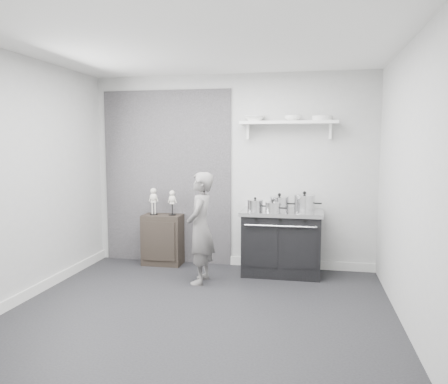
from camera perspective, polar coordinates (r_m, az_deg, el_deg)
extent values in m
plane|color=black|center=(4.74, -3.11, -15.15)|extent=(4.00, 4.00, 0.00)
cube|color=#A9A9A6|center=(6.18, 0.94, 2.74)|extent=(4.00, 0.02, 2.70)
cube|color=#A9A9A6|center=(2.73, -12.63, -1.87)|extent=(4.00, 0.02, 2.70)
cube|color=#A9A9A6|center=(5.29, -24.69, 1.57)|extent=(0.02, 3.60, 2.70)
cube|color=#A9A9A6|center=(4.39, 23.01, 0.79)|extent=(0.02, 3.60, 2.70)
cube|color=silver|center=(4.52, -3.32, 18.65)|extent=(4.00, 3.60, 0.02)
cube|color=black|center=(6.42, -7.46, 1.92)|extent=(1.90, 0.02, 2.50)
cube|color=silver|center=(6.28, 10.02, -9.26)|extent=(2.00, 0.03, 0.12)
cube|color=silver|center=(5.53, -23.89, -11.88)|extent=(0.03, 3.60, 0.12)
cube|color=white|center=(5.96, 8.41, 8.98)|extent=(1.30, 0.26, 0.04)
cube|color=white|center=(6.08, 3.19, 7.85)|extent=(0.03, 0.12, 0.20)
cube|color=white|center=(6.02, 13.71, 7.70)|extent=(0.03, 0.12, 0.20)
cube|color=black|center=(5.92, 7.54, -6.75)|extent=(1.01, 0.61, 0.81)
cube|color=silver|center=(5.83, 7.60, -2.63)|extent=(1.07, 0.65, 0.05)
cube|color=black|center=(5.64, 4.86, -7.15)|extent=(0.42, 0.02, 0.53)
cube|color=black|center=(5.61, 9.83, -7.30)|extent=(0.42, 0.02, 0.53)
cylinder|color=silver|center=(5.53, 7.36, -4.45)|extent=(0.91, 0.02, 0.02)
cylinder|color=black|center=(5.56, 4.25, -3.52)|extent=(0.04, 0.03, 0.04)
cylinder|color=black|center=(5.53, 7.38, -3.60)|extent=(0.04, 0.03, 0.04)
cylinder|color=black|center=(5.52, 10.53, -3.68)|extent=(0.04, 0.03, 0.04)
cube|color=black|center=(6.38, -8.00, -6.17)|extent=(0.56, 0.33, 0.72)
imported|color=slate|center=(5.44, -3.11, -4.72)|extent=(0.33, 0.51, 1.39)
cylinder|color=silver|center=(5.75, 4.08, -1.82)|extent=(0.20, 0.20, 0.13)
cylinder|color=silver|center=(5.74, 4.09, -1.10)|extent=(0.21, 0.21, 0.02)
sphere|color=black|center=(5.74, 4.09, -0.84)|extent=(0.04, 0.04, 0.04)
cylinder|color=black|center=(5.73, 5.48, -1.85)|extent=(0.10, 0.02, 0.02)
cylinder|color=silver|center=(5.91, 7.23, -1.49)|extent=(0.26, 0.26, 0.16)
cylinder|color=silver|center=(5.90, 7.24, -0.65)|extent=(0.26, 0.26, 0.02)
sphere|color=black|center=(5.90, 7.25, -0.36)|extent=(0.05, 0.05, 0.05)
cylinder|color=black|center=(5.90, 8.86, -1.52)|extent=(0.10, 0.02, 0.02)
cylinder|color=silver|center=(5.88, 10.45, -1.43)|extent=(0.27, 0.27, 0.19)
cylinder|color=silver|center=(5.87, 10.47, -0.44)|extent=(0.28, 0.28, 0.02)
sphere|color=black|center=(5.87, 10.48, -0.13)|extent=(0.05, 0.05, 0.05)
cylinder|color=black|center=(5.88, 12.16, -1.46)|extent=(0.10, 0.02, 0.02)
cylinder|color=silver|center=(5.64, 6.38, -2.06)|extent=(0.19, 0.19, 0.12)
cylinder|color=silver|center=(5.63, 6.39, -1.40)|extent=(0.19, 0.19, 0.01)
sphere|color=black|center=(5.63, 6.39, -1.16)|extent=(0.03, 0.03, 0.03)
cylinder|color=black|center=(5.63, 7.74, -2.10)|extent=(0.10, 0.02, 0.02)
imported|color=white|center=(6.00, 4.01, 9.55)|extent=(0.29, 0.29, 0.07)
imported|color=white|center=(5.96, 8.96, 9.50)|extent=(0.22, 0.22, 0.07)
cylinder|color=silver|center=(5.96, 12.69, 9.38)|extent=(0.27, 0.27, 0.06)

